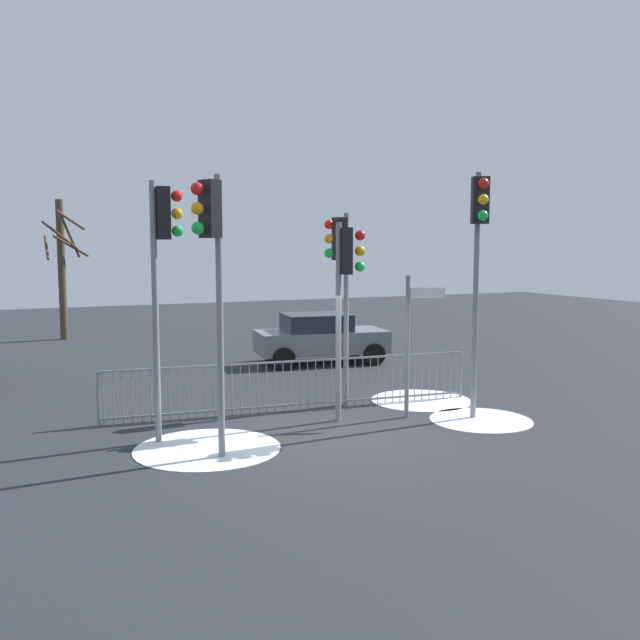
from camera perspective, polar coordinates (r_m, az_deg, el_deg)
The scene contains 13 objects.
ground_plane at distance 12.69m, azimuth 1.73°, elevation -9.62°, with size 60.00×60.00×0.00m, color #26282D.
traffic_light_foreground_left at distance 10.96m, azimuth -9.00°, elevation 5.59°, with size 0.53×0.40×4.58m.
traffic_light_mid_right at distance 13.31m, azimuth 2.21°, elevation 3.65°, with size 0.53×0.40×3.91m.
traffic_light_rear_left at distance 14.60m, azimuth 1.69°, elevation 4.59°, with size 0.57×0.32×4.16m.
traffic_light_foreground_right at distance 13.73m, azimuth 13.09°, elevation 6.50°, with size 0.39×0.54×4.88m.
traffic_light_mid_left at distance 12.17m, azimuth -13.01°, elevation 5.51°, with size 0.57×0.32×4.56m.
direction_sign_post at distance 13.82m, azimuth 7.56°, elevation -1.50°, with size 0.75×0.31×2.88m.
pedestrian_guard_railing at distance 14.46m, azimuth -2.07°, elevation -5.39°, with size 7.93×0.85×1.07m.
car_grey_near at distance 20.25m, azimuth -0.00°, elevation -1.45°, with size 3.99×2.35×1.47m.
bare_tree_left at distance 26.94m, azimuth -20.69°, elevation 4.29°, with size 1.62×1.48×5.15m.
snow_patch_kerb at distance 14.12m, azimuth 13.25°, elevation -8.11°, with size 2.02×2.02×0.01m, color white.
snow_patch_island at distance 12.05m, azimuth -9.36°, elevation -10.52°, with size 2.51×2.51×0.01m, color white.
snow_patch_verge at distance 15.63m, azimuth 8.43°, elevation -6.63°, with size 2.24×2.24×0.01m, color white.
Camera 1 is at (-5.33, -10.98, 3.45)m, focal length 38.40 mm.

